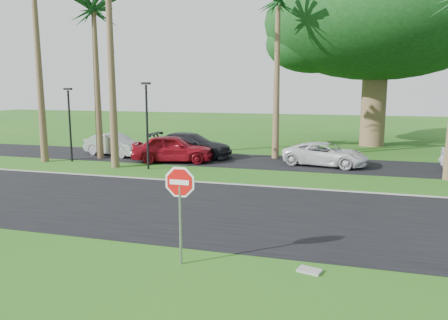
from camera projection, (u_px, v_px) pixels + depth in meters
name	position (u px, v px, depth m)	size (l,w,h in m)	color
ground	(202.00, 226.00, 13.93)	(120.00, 120.00, 0.00)	#1F5715
road	(220.00, 209.00, 15.82)	(120.00, 8.00, 0.02)	black
parking_strip	(271.00, 162.00, 25.77)	(120.00, 5.00, 0.02)	black
curb	(246.00, 185.00, 19.66)	(120.00, 0.12, 0.06)	gray
stop_sign_near	(180.00, 195.00, 10.66)	(1.05, 0.07, 2.62)	gray
palm_left_mid	(94.00, 14.00, 25.81)	(5.00, 5.00, 10.00)	brown
palm_center	(278.00, 5.00, 25.68)	(5.00, 5.00, 10.50)	brown
canopy_tree	(378.00, 23.00, 31.64)	(16.50, 16.50, 13.12)	brown
streetlight_left	(70.00, 120.00, 25.69)	(0.45, 0.25, 4.34)	black
streetlight_right	(147.00, 120.00, 23.20)	(0.45, 0.25, 4.64)	black
car_silver	(115.00, 145.00, 28.11)	(1.47, 4.23, 1.39)	#A6A9AD
car_red	(173.00, 149.00, 25.67)	(1.90, 4.73, 1.61)	maroon
car_dark	(191.00, 146.00, 27.36)	(2.14, 5.28, 1.53)	black
car_minivan	(325.00, 155.00, 24.49)	(2.15, 4.66, 1.30)	silver
utility_slab	(310.00, 271.00, 10.47)	(0.55, 0.35, 0.06)	gray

